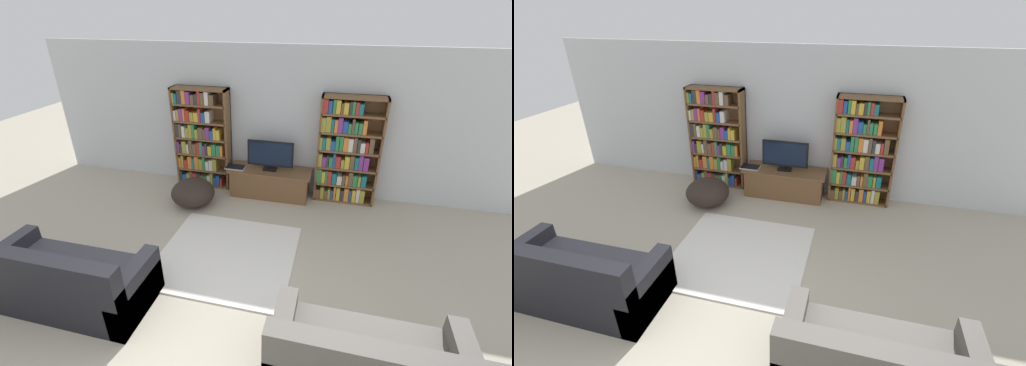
# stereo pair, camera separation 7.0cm
# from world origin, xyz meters

# --- Properties ---
(wall_back) EXTENTS (8.80, 0.06, 2.60)m
(wall_back) POSITION_xyz_m (0.00, 4.23, 1.30)
(wall_back) COLOR silver
(wall_back) RESTS_ON ground_plane
(bookshelf_left) EXTENTS (1.04, 0.30, 1.87)m
(bookshelf_left) POSITION_xyz_m (-1.32, 4.04, 0.92)
(bookshelf_left) COLOR brown
(bookshelf_left) RESTS_ON ground_plane
(bookshelf_right) EXTENTS (1.04, 0.30, 1.87)m
(bookshelf_right) POSITION_xyz_m (1.32, 4.04, 0.91)
(bookshelf_right) COLOR brown
(bookshelf_right) RESTS_ON ground_plane
(tv_stand) EXTENTS (1.48, 0.55, 0.51)m
(tv_stand) POSITION_xyz_m (0.04, 3.89, 0.26)
(tv_stand) COLOR brown
(tv_stand) RESTS_ON ground_plane
(television) EXTENTS (0.82, 0.16, 0.54)m
(television) POSITION_xyz_m (0.04, 3.88, 0.80)
(television) COLOR black
(television) RESTS_ON tv_stand
(laptop) EXTENTS (0.35, 0.23, 0.03)m
(laptop) POSITION_xyz_m (-0.59, 3.81, 0.52)
(laptop) COLOR #B7B7BC
(laptop) RESTS_ON tv_stand
(area_rug) EXTENTS (1.86, 1.78, 0.02)m
(area_rug) POSITION_xyz_m (-0.17, 2.02, 0.01)
(area_rug) COLOR white
(area_rug) RESTS_ON ground_plane
(couch_left_sectional) EXTENTS (1.88, 0.87, 0.90)m
(couch_left_sectional) POSITION_xyz_m (-1.68, 0.77, 0.30)
(couch_left_sectional) COLOR black
(couch_left_sectional) RESTS_ON ground_plane
(beanbag_ottoman) EXTENTS (0.75, 0.75, 0.46)m
(beanbag_ottoman) POSITION_xyz_m (-1.19, 3.22, 0.23)
(beanbag_ottoman) COLOR #2D231E
(beanbag_ottoman) RESTS_ON ground_plane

